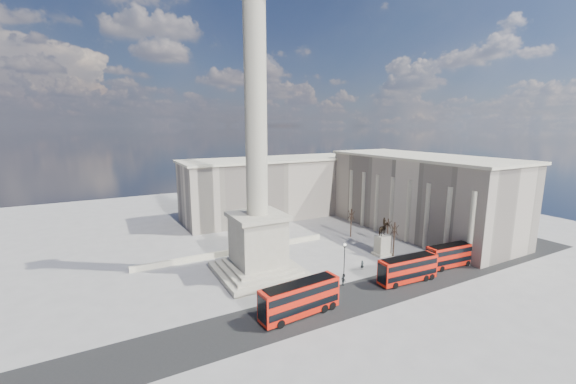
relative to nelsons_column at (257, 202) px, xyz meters
The scene contains 18 objects.
ground 13.85m from the nelsons_column, 90.00° to the right, with size 180.00×180.00×0.00m, color gray.
asphalt_road 20.41m from the nelsons_column, 71.57° to the right, with size 120.00×9.00×0.01m, color black.
nelsons_column is the anchor object (origin of this frame).
balustrade_wall 16.55m from the nelsons_column, 90.00° to the left, with size 40.00×0.60×1.10m, color beige.
building_east 45.42m from the nelsons_column, ahead, with size 19.00×46.00×18.60m.
building_northeast 40.57m from the nelsons_column, 60.26° to the left, with size 51.00×17.00×16.60m.
red_bus_a 18.72m from the nelsons_column, 92.13° to the right, with size 11.91×3.64×4.76m.
red_bus_b 18.38m from the nelsons_column, 89.83° to the right, with size 9.76×2.70×3.92m.
red_bus_c 27.43m from the nelsons_column, 36.21° to the right, with size 10.85×3.13×4.35m.
red_bus_d 37.05m from the nelsons_column, 23.33° to the right, with size 10.65×3.27×4.25m.
victorian_lamp 17.56m from the nelsons_column, 34.27° to the right, with size 0.52×0.52×6.05m.
equestrian_statue 27.90m from the nelsons_column, ahead, with size 3.65×2.74×7.70m.
bare_tree_near 28.39m from the nelsons_column, 10.61° to the right, with size 1.67×1.67×7.31m.
bare_tree_mid 32.28m from the nelsons_column, ahead, with size 1.59×1.59×6.01m.
bare_tree_far 29.67m from the nelsons_column, 17.91° to the left, with size 1.72×1.72×7.03m.
pedestrian_walking 22.19m from the nelsons_column, 23.56° to the right, with size 0.64×0.42×1.75m, color black.
pedestrian_standing 26.46m from the nelsons_column, 26.69° to the right, with size 0.84×0.66×1.73m, color black.
pedestrian_crossing 19.23m from the nelsons_column, 47.42° to the right, with size 1.01×0.42×1.72m, color black.
Camera 1 is at (-23.14, -48.71, 25.49)m, focal length 22.00 mm.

